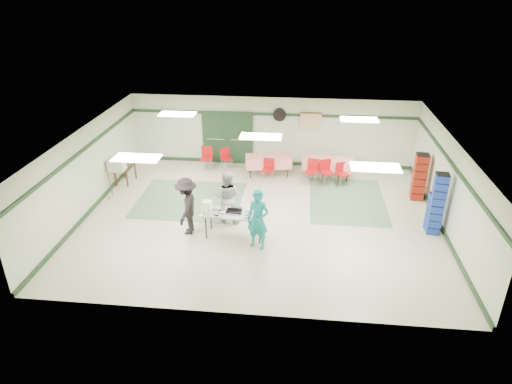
# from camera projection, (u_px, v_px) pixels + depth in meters

# --- Properties ---
(floor) EXTENTS (11.00, 11.00, 0.00)m
(floor) POSITION_uv_depth(u_px,v_px,m) (260.00, 218.00, 14.34)
(floor) COLOR #BCB797
(floor) RESTS_ON ground
(ceiling) EXTENTS (11.00, 11.00, 0.00)m
(ceiling) POSITION_uv_depth(u_px,v_px,m) (261.00, 136.00, 13.16)
(ceiling) COLOR silver
(ceiling) RESTS_ON wall_back
(wall_back) EXTENTS (11.00, 0.00, 11.00)m
(wall_back) POSITION_uv_depth(u_px,v_px,m) (272.00, 132.00, 17.78)
(wall_back) COLOR beige
(wall_back) RESTS_ON floor
(wall_front) EXTENTS (11.00, 0.00, 11.00)m
(wall_front) POSITION_uv_depth(u_px,v_px,m) (241.00, 264.00, 9.72)
(wall_front) COLOR beige
(wall_front) RESTS_ON floor
(wall_left) EXTENTS (0.00, 9.00, 9.00)m
(wall_left) POSITION_uv_depth(u_px,v_px,m) (86.00, 171.00, 14.27)
(wall_left) COLOR beige
(wall_left) RESTS_ON floor
(wall_right) EXTENTS (0.00, 9.00, 9.00)m
(wall_right) POSITION_uv_depth(u_px,v_px,m) (449.00, 187.00, 13.24)
(wall_right) COLOR beige
(wall_right) RESTS_ON floor
(trim_back) EXTENTS (11.00, 0.06, 0.10)m
(trim_back) POSITION_uv_depth(u_px,v_px,m) (272.00, 114.00, 17.45)
(trim_back) COLOR #1C351E
(trim_back) RESTS_ON wall_back
(baseboard_back) EXTENTS (11.00, 0.06, 0.12)m
(baseboard_back) POSITION_uv_depth(u_px,v_px,m) (271.00, 163.00, 18.32)
(baseboard_back) COLOR #1C351E
(baseboard_back) RESTS_ON floor
(trim_left) EXTENTS (0.06, 9.00, 0.10)m
(trim_left) POSITION_uv_depth(u_px,v_px,m) (83.00, 150.00, 13.96)
(trim_left) COLOR #1C351E
(trim_left) RESTS_ON wall_back
(baseboard_left) EXTENTS (0.06, 9.00, 0.12)m
(baseboard_left) POSITION_uv_depth(u_px,v_px,m) (93.00, 207.00, 14.83)
(baseboard_left) COLOR #1C351E
(baseboard_left) RESTS_ON floor
(trim_right) EXTENTS (0.06, 9.00, 0.10)m
(trim_right) POSITION_uv_depth(u_px,v_px,m) (452.00, 164.00, 12.93)
(trim_right) COLOR #1C351E
(trim_right) RESTS_ON wall_back
(baseboard_right) EXTENTS (0.06, 9.00, 0.12)m
(baseboard_right) POSITION_uv_depth(u_px,v_px,m) (440.00, 225.00, 13.80)
(baseboard_right) COLOR #1C351E
(baseboard_right) RESTS_ON floor
(green_patch_a) EXTENTS (3.50, 3.00, 0.01)m
(green_patch_a) POSITION_uv_depth(u_px,v_px,m) (190.00, 200.00, 15.47)
(green_patch_a) COLOR slate
(green_patch_a) RESTS_ON floor
(green_patch_b) EXTENTS (2.50, 3.50, 0.01)m
(green_patch_b) POSITION_uv_depth(u_px,v_px,m) (347.00, 200.00, 15.42)
(green_patch_b) COLOR slate
(green_patch_b) RESTS_ON floor
(double_door_left) EXTENTS (0.90, 0.06, 2.10)m
(double_door_left) POSITION_uv_depth(u_px,v_px,m) (216.00, 137.00, 18.06)
(double_door_left) COLOR #989B98
(double_door_left) RESTS_ON floor
(double_door_right) EXTENTS (0.90, 0.06, 2.10)m
(double_door_right) POSITION_uv_depth(u_px,v_px,m) (240.00, 138.00, 17.97)
(double_door_right) COLOR #989B98
(double_door_right) RESTS_ON floor
(door_frame) EXTENTS (2.00, 0.03, 2.15)m
(door_frame) POSITION_uv_depth(u_px,v_px,m) (228.00, 138.00, 18.00)
(door_frame) COLOR #1C351E
(door_frame) RESTS_ON floor
(wall_fan) EXTENTS (0.50, 0.10, 0.50)m
(wall_fan) POSITION_uv_depth(u_px,v_px,m) (279.00, 115.00, 17.39)
(wall_fan) COLOR black
(wall_fan) RESTS_ON wall_back
(scroll_banner) EXTENTS (0.80, 0.02, 0.60)m
(scroll_banner) POSITION_uv_depth(u_px,v_px,m) (311.00, 121.00, 17.37)
(scroll_banner) COLOR #DBC089
(scroll_banner) RESTS_ON wall_back
(serving_table) EXTENTS (1.83, 0.82, 0.76)m
(serving_table) POSITION_uv_depth(u_px,v_px,m) (234.00, 214.00, 13.05)
(serving_table) COLOR #ADADA8
(serving_table) RESTS_ON floor
(sheet_tray_right) EXTENTS (0.55, 0.43, 0.02)m
(sheet_tray_right) POSITION_uv_depth(u_px,v_px,m) (253.00, 215.00, 12.87)
(sheet_tray_right) COLOR silver
(sheet_tray_right) RESTS_ON serving_table
(sheet_tray_mid) EXTENTS (0.65, 0.51, 0.02)m
(sheet_tray_mid) POSITION_uv_depth(u_px,v_px,m) (230.00, 211.00, 13.12)
(sheet_tray_mid) COLOR silver
(sheet_tray_mid) RESTS_ON serving_table
(sheet_tray_left) EXTENTS (0.63, 0.49, 0.02)m
(sheet_tray_left) POSITION_uv_depth(u_px,v_px,m) (212.00, 214.00, 12.97)
(sheet_tray_left) COLOR silver
(sheet_tray_left) RESTS_ON serving_table
(baking_pan) EXTENTS (0.46, 0.30, 0.08)m
(baking_pan) POSITION_uv_depth(u_px,v_px,m) (234.00, 211.00, 13.03)
(baking_pan) COLOR black
(baking_pan) RESTS_ON serving_table
(foam_box_stack) EXTENTS (0.27, 0.25, 0.30)m
(foam_box_stack) POSITION_uv_depth(u_px,v_px,m) (207.00, 206.00, 13.10)
(foam_box_stack) COLOR white
(foam_box_stack) RESTS_ON serving_table
(volunteer_teal) EXTENTS (0.74, 0.60, 1.75)m
(volunteer_teal) POSITION_uv_depth(u_px,v_px,m) (258.00, 220.00, 12.44)
(volunteer_teal) COLOR teal
(volunteer_teal) RESTS_ON floor
(volunteer_grey) EXTENTS (0.89, 0.74, 1.66)m
(volunteer_grey) POSITION_uv_depth(u_px,v_px,m) (227.00, 197.00, 13.79)
(volunteer_grey) COLOR #97979C
(volunteer_grey) RESTS_ON floor
(volunteer_dark) EXTENTS (0.65, 1.12, 1.74)m
(volunteer_dark) POSITION_uv_depth(u_px,v_px,m) (187.00, 206.00, 13.16)
(volunteer_dark) COLOR black
(volunteer_dark) RESTS_ON floor
(dining_table_a) EXTENTS (1.88, 1.01, 0.77)m
(dining_table_a) POSITION_uv_depth(u_px,v_px,m) (328.00, 163.00, 16.91)
(dining_table_a) COLOR red
(dining_table_a) RESTS_ON floor
(dining_table_b) EXTENTS (1.79, 1.03, 0.77)m
(dining_table_b) POSITION_uv_depth(u_px,v_px,m) (269.00, 161.00, 17.12)
(dining_table_b) COLOR red
(dining_table_b) RESTS_ON floor
(chair_a) EXTENTS (0.55, 0.55, 0.91)m
(chair_a) POSITION_uv_depth(u_px,v_px,m) (326.00, 169.00, 16.41)
(chair_a) COLOR #B60E16
(chair_a) RESTS_ON floor
(chair_b) EXTENTS (0.52, 0.52, 0.91)m
(chair_b) POSITION_uv_depth(u_px,v_px,m) (313.00, 169.00, 16.46)
(chair_b) COLOR #B60E16
(chair_b) RESTS_ON floor
(chair_c) EXTENTS (0.51, 0.51, 0.83)m
(chair_c) POSITION_uv_depth(u_px,v_px,m) (342.00, 171.00, 16.38)
(chair_c) COLOR #B60E16
(chair_c) RESTS_ON floor
(chair_d) EXTENTS (0.48, 0.48, 0.87)m
(chair_d) POSITION_uv_depth(u_px,v_px,m) (268.00, 168.00, 16.62)
(chair_d) COLOR #B60E16
(chair_d) RESTS_ON floor
(chair_loose_a) EXTENTS (0.53, 0.53, 0.83)m
(chair_loose_a) POSITION_uv_depth(u_px,v_px,m) (226.00, 156.00, 17.72)
(chair_loose_a) COLOR #B60E16
(chair_loose_a) RESTS_ON floor
(chair_loose_b) EXTENTS (0.44, 0.44, 0.93)m
(chair_loose_b) POSITION_uv_depth(u_px,v_px,m) (207.00, 156.00, 17.60)
(chair_loose_b) COLOR #B60E16
(chair_loose_b) RESTS_ON floor
(crate_stack_blue_a) EXTENTS (0.41, 0.41, 1.90)m
(crate_stack_blue_a) POSITION_uv_depth(u_px,v_px,m) (437.00, 204.00, 13.11)
(crate_stack_blue_a) COLOR #1B36A4
(crate_stack_blue_a) RESTS_ON floor
(crate_stack_red) EXTENTS (0.45, 0.45, 1.61)m
(crate_stack_red) POSITION_uv_depth(u_px,v_px,m) (419.00, 177.00, 15.20)
(crate_stack_red) COLOR maroon
(crate_stack_red) RESTS_ON floor
(crate_stack_blue_b) EXTENTS (0.42, 0.42, 1.21)m
(crate_stack_blue_b) POSITION_uv_depth(u_px,v_px,m) (434.00, 213.00, 13.36)
(crate_stack_blue_b) COLOR #1B36A4
(crate_stack_blue_b) RESTS_ON floor
(printer_table) EXTENTS (0.62, 0.89, 0.74)m
(printer_table) POSITION_uv_depth(u_px,v_px,m) (125.00, 166.00, 16.48)
(printer_table) COLOR brown
(printer_table) RESTS_ON floor
(office_printer) EXTENTS (0.56, 0.49, 0.43)m
(office_printer) POSITION_uv_depth(u_px,v_px,m) (117.00, 165.00, 15.77)
(office_printer) COLOR #B8B7B2
(office_printer) RESTS_ON printer_table
(broom) EXTENTS (0.04, 0.21, 1.25)m
(broom) POSITION_uv_depth(u_px,v_px,m) (109.00, 179.00, 15.39)
(broom) COLOR brown
(broom) RESTS_ON floor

